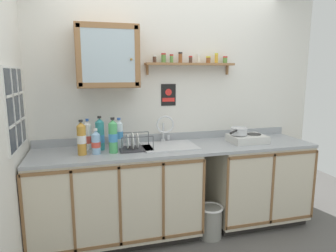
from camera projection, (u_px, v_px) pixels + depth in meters
back_wall at (169, 104)px, 3.30m from camera, size 3.50×0.07×2.63m
lower_cabinet_run at (117, 197)px, 2.98m from camera, size 1.62×0.63×0.90m
lower_cabinet_run_right at (256, 182)px, 3.38m from camera, size 1.04×0.63×0.90m
countertop at (178, 148)px, 3.06m from camera, size 2.86×0.66×0.03m
backsplash at (170, 137)px, 3.33m from camera, size 2.86×0.02×0.08m
sink at (169, 147)px, 3.07m from camera, size 0.54×0.46×0.41m
hot_plate_stove at (247, 139)px, 3.24m from camera, size 0.38×0.29×0.08m
saucepan at (239, 131)px, 3.21m from camera, size 0.29×0.28×0.08m
bottle_juice_amber_0 at (82, 139)px, 2.72m from camera, size 0.08×0.08×0.32m
bottle_opaque_white_1 at (88, 136)px, 2.89m from camera, size 0.07×0.07×0.31m
bottle_water_blue_2 at (96, 143)px, 2.76m from camera, size 0.08×0.08×0.24m
bottle_soda_green_3 at (113, 137)px, 2.79m from camera, size 0.08×0.08×0.34m
bottle_detergent_teal_4 at (100, 135)px, 2.90m from camera, size 0.09×0.09×0.33m
bottle_water_clear_5 at (119, 134)px, 2.95m from camera, size 0.08×0.08×0.31m
dish_rack at (135, 146)px, 2.92m from camera, size 0.32×0.25×0.17m
wall_cabinet at (108, 57)px, 2.89m from camera, size 0.59×0.30×0.60m
spice_shelf at (191, 63)px, 3.19m from camera, size 0.98×0.14×0.23m
warning_sign at (168, 95)px, 3.25m from camera, size 0.16×0.01×0.23m
window at (15, 108)px, 2.45m from camera, size 0.03×0.62×0.68m
trash_bin at (211, 221)px, 3.06m from camera, size 0.25×0.25×0.33m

